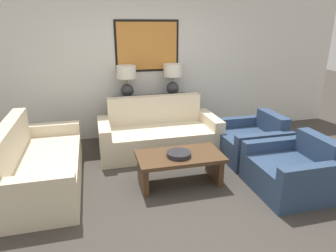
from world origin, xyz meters
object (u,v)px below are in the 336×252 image
object	(u,v)px
table_lamp_right	(173,77)
armchair_near_camera	(293,172)
coffee_table	(180,162)
armchair_near_back_wall	(252,142)
couch_by_back_wall	(159,135)
decorative_bowl	(179,154)
console_table	(151,117)
couch_by_side	(40,166)
table_lamp_left	(127,79)

from	to	relation	value
table_lamp_right	armchair_near_camera	xyz separation A→B (m)	(0.98, -2.36, -0.90)
coffee_table	armchair_near_back_wall	distance (m)	1.48
coffee_table	armchair_near_back_wall	bearing A→B (deg)	21.03
couch_by_back_wall	table_lamp_right	bearing A→B (deg)	57.35
coffee_table	decorative_bowl	bearing A→B (deg)	-122.19
couch_by_back_wall	decorative_bowl	xyz separation A→B (m)	(-0.00, -1.22, 0.17)
console_table	couch_by_side	distance (m)	2.31
couch_by_back_wall	couch_by_side	size ratio (longest dim) A/B	1.00
console_table	armchair_near_camera	xyz separation A→B (m)	(1.41, -2.36, -0.14)
table_lamp_left	decorative_bowl	xyz separation A→B (m)	(0.43, -1.88, -0.70)
table_lamp_right	table_lamp_left	bearing A→B (deg)	180.00
couch_by_side	coffee_table	distance (m)	1.87
table_lamp_right	armchair_near_camera	distance (m)	2.71
decorative_bowl	armchair_near_back_wall	bearing A→B (deg)	22.35
table_lamp_left	table_lamp_right	world-z (taller)	same
couch_by_back_wall	coffee_table	bearing A→B (deg)	-88.55
table_lamp_left	decorative_bowl	bearing A→B (deg)	-77.26
console_table	couch_by_back_wall	world-z (taller)	couch_by_back_wall
coffee_table	decorative_bowl	world-z (taller)	decorative_bowl
console_table	table_lamp_right	distance (m)	0.87
couch_by_back_wall	coffee_table	distance (m)	1.17
console_table	couch_by_back_wall	size ratio (longest dim) A/B	0.72
couch_by_side	armchair_near_back_wall	xyz separation A→B (m)	(3.20, 0.14, -0.03)
table_lamp_right	coffee_table	bearing A→B (deg)	-102.23
console_table	armchair_near_camera	bearing A→B (deg)	-59.23
couch_by_back_wall	armchair_near_back_wall	size ratio (longest dim) A/B	2.04
table_lamp_left	table_lamp_right	xyz separation A→B (m)	(0.85, 0.00, 0.00)
coffee_table	armchair_near_back_wall	xyz separation A→B (m)	(1.38, 0.53, -0.05)
couch_by_side	armchair_near_camera	size ratio (longest dim) A/B	2.04
table_lamp_left	armchair_near_back_wall	world-z (taller)	table_lamp_left
console_table	table_lamp_right	bearing A→B (deg)	0.00
armchair_near_camera	armchair_near_back_wall	bearing A→B (deg)	90.00
console_table	armchair_near_camera	world-z (taller)	console_table
console_table	armchair_near_back_wall	world-z (taller)	console_table
console_table	armchair_near_camera	size ratio (longest dim) A/B	1.46
armchair_near_back_wall	armchair_near_camera	distance (m)	1.06
table_lamp_left	table_lamp_right	distance (m)	0.85
console_table	table_lamp_right	world-z (taller)	table_lamp_right
table_lamp_right	couch_by_side	bearing A→B (deg)	-146.95
console_table	table_lamp_left	xyz separation A→B (m)	(-0.43, 0.00, 0.76)
couch_by_side	decorative_bowl	distance (m)	1.85
couch_by_back_wall	couch_by_side	bearing A→B (deg)	-156.52
table_lamp_right	coffee_table	size ratio (longest dim) A/B	0.51
decorative_bowl	armchair_near_camera	xyz separation A→B (m)	(1.41, -0.48, -0.20)
coffee_table	couch_by_back_wall	bearing A→B (deg)	91.45
table_lamp_left	coffee_table	bearing A→B (deg)	-76.01
table_lamp_right	armchair_near_back_wall	xyz separation A→B (m)	(0.98, -1.30, -0.90)
decorative_bowl	table_lamp_right	bearing A→B (deg)	77.17
table_lamp_right	decorative_bowl	distance (m)	2.05
table_lamp_right	couch_by_back_wall	world-z (taller)	table_lamp_right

